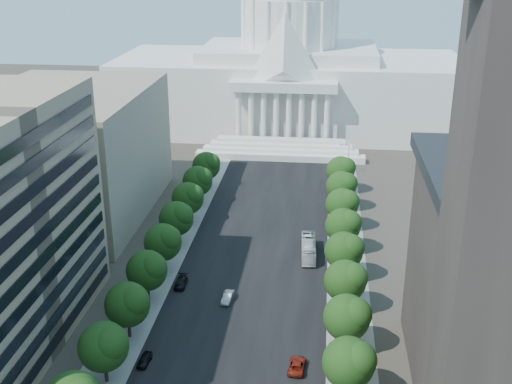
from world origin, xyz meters
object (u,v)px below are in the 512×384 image
(city_bus, at_px, (309,248))
(car_silver, at_px, (228,297))
(car_dark_a, at_px, (144,360))
(car_red, at_px, (297,365))
(car_dark_b, at_px, (181,283))

(city_bus, bearing_deg, car_silver, -127.88)
(car_dark_a, xyz_separation_m, car_silver, (10.18, 20.31, 0.08))
(car_red, bearing_deg, car_dark_a, 7.04)
(car_dark_a, bearing_deg, car_red, 6.97)
(car_silver, relative_size, car_red, 0.86)
(car_silver, bearing_deg, car_dark_b, 160.08)
(city_bus, bearing_deg, car_red, -93.43)
(car_dark_a, relative_size, city_bus, 0.33)
(car_dark_b, height_order, city_bus, city_bus)
(car_silver, xyz_separation_m, car_red, (13.81, -19.20, -0.02))
(car_dark_b, bearing_deg, car_red, -46.25)
(car_dark_a, relative_size, car_silver, 0.87)
(car_dark_a, height_order, car_dark_b, car_dark_b)
(car_dark_a, xyz_separation_m, car_red, (23.99, 1.11, 0.06))
(car_silver, relative_size, city_bus, 0.37)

